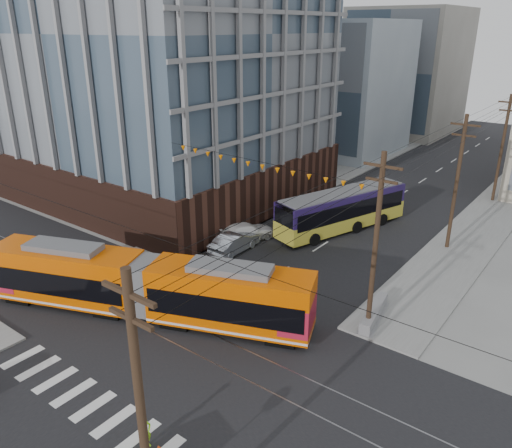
% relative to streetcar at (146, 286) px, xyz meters
% --- Properties ---
extents(ground, '(160.00, 160.00, 0.00)m').
position_rel_streetcar_xyz_m(ground, '(3.44, -4.21, -2.03)').
color(ground, slate).
extents(office_building, '(30.00, 25.00, 28.60)m').
position_rel_streetcar_xyz_m(office_building, '(-18.56, 18.79, 12.27)').
color(office_building, '#381E16').
rests_on(office_building, ground).
extents(bg_bldg_nw_near, '(18.00, 16.00, 18.00)m').
position_rel_streetcar_xyz_m(bg_bldg_nw_near, '(-13.56, 47.79, 6.97)').
color(bg_bldg_nw_near, '#8C99A5').
rests_on(bg_bldg_nw_near, ground).
extents(bg_bldg_nw_far, '(16.00, 18.00, 20.00)m').
position_rel_streetcar_xyz_m(bg_bldg_nw_far, '(-10.56, 67.79, 7.97)').
color(bg_bldg_nw_far, gray).
rests_on(bg_bldg_nw_far, ground).
extents(utility_pole_near, '(0.30, 0.30, 11.00)m').
position_rel_streetcar_xyz_m(utility_pole_near, '(11.94, -10.21, 3.47)').
color(utility_pole_near, black).
rests_on(utility_pole_near, ground).
extents(streetcar, '(20.66, 10.49, 4.06)m').
position_rel_streetcar_xyz_m(streetcar, '(0.00, 0.00, 0.00)').
color(streetcar, '#D24E00').
rests_on(streetcar, ground).
extents(city_bus, '(6.86, 13.37, 3.72)m').
position_rel_streetcar_xyz_m(city_bus, '(2.96, 20.23, -0.17)').
color(city_bus, '#1E103F').
rests_on(city_bus, ground).
extents(parked_car_silver, '(1.81, 4.94, 1.62)m').
position_rel_streetcar_xyz_m(parked_car_silver, '(-1.66, 10.70, -1.22)').
color(parked_car_silver, '#9DA4AE').
rests_on(parked_car_silver, ground).
extents(parked_car_white, '(3.99, 5.46, 1.47)m').
position_rel_streetcar_xyz_m(parked_car_white, '(-2.42, 13.23, -1.29)').
color(parked_car_white, silver).
rests_on(parked_car_white, ground).
extents(parked_car_grey, '(2.65, 4.47, 1.17)m').
position_rel_streetcar_xyz_m(parked_car_grey, '(-1.84, 21.34, -1.44)').
color(parked_car_grey, slate).
rests_on(parked_car_grey, ground).
extents(pedestrian, '(0.43, 0.62, 1.63)m').
position_rel_streetcar_xyz_m(pedestrian, '(8.20, -7.33, -1.21)').
color(pedestrian, '#99EF18').
rests_on(pedestrian, ground).
extents(jersey_barrier, '(1.76, 4.53, 0.88)m').
position_rel_streetcar_xyz_m(jersey_barrier, '(11.74, 8.05, -1.59)').
color(jersey_barrier, gray).
rests_on(jersey_barrier, ground).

